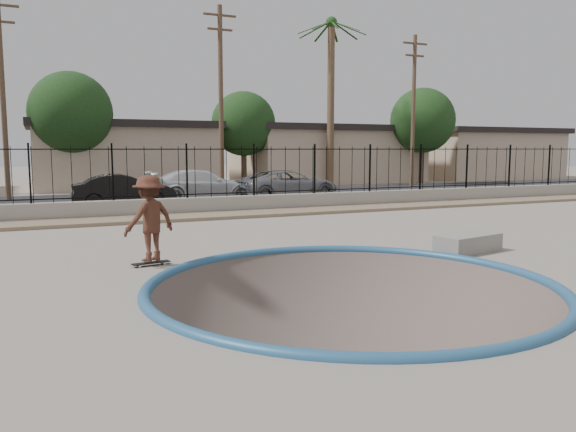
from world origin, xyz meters
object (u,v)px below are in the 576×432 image
(concrete_ledge, at_px, (468,243))
(car_c, at_px, (202,185))
(skater, at_px, (150,223))
(car_b, at_px, (124,191))
(skateboard, at_px, (151,263))
(car_d, at_px, (288,185))

(concrete_ledge, distance_m, car_c, 14.53)
(skater, distance_m, car_b, 11.62)
(car_b, height_order, car_c, car_c)
(car_c, bearing_deg, skateboard, 161.70)
(concrete_ledge, xyz_separation_m, car_b, (-5.69, 12.99, 0.48))
(skateboard, distance_m, car_c, 13.75)
(car_b, bearing_deg, skater, 175.86)
(skater, distance_m, concrete_ledge, 6.98)
(skater, height_order, car_d, skater)
(car_b, bearing_deg, car_d, -84.41)
(skateboard, bearing_deg, skater, -55.43)
(skater, height_order, car_c, skater)
(car_c, bearing_deg, skater, 161.70)
(car_b, xyz_separation_m, car_d, (7.29, 0.54, 0.02))
(car_c, bearing_deg, car_b, 112.65)
(car_d, bearing_deg, skateboard, 139.82)
(skater, relative_size, car_c, 0.36)
(concrete_ledge, bearing_deg, skateboard, 168.17)
(skateboard, distance_m, concrete_ledge, 6.95)
(skater, bearing_deg, car_b, -119.45)
(concrete_ledge, relative_size, car_b, 0.41)
(concrete_ledge, height_order, car_d, car_d)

